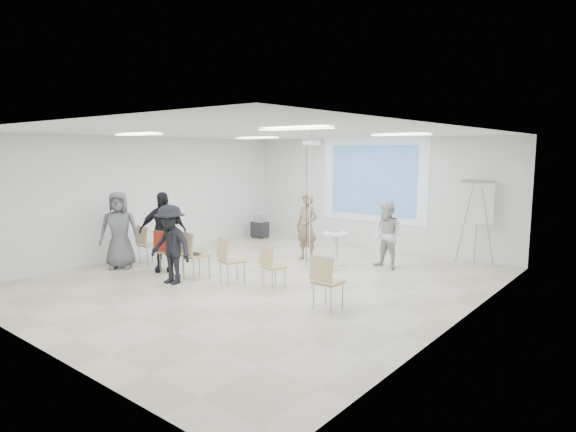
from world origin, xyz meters
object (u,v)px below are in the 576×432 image
Objects in this scene: chair_center at (228,257)px; chair_far_left at (147,242)px; audience_left at (163,226)px; player_left at (307,222)px; chair_right_inner at (271,264)px; av_cart at (260,227)px; pedestal_table at (336,246)px; chair_left_inner at (192,251)px; chair_left_mid at (168,249)px; laptop at (197,253)px; chair_right_far at (326,278)px; audience_mid at (170,239)px; audience_outer at (119,225)px; player_right at (387,232)px; flipchart_easel at (477,202)px.

chair_far_left is at bearing -159.35° from chair_center.
chair_far_left is 0.92m from audience_left.
player_left reaches higher than chair_right_inner.
audience_left is at bearing -155.92° from chair_center.
chair_right_inner is at bearing -49.36° from av_cart.
pedestal_table is at bearing -25.80° from av_cart.
chair_left_inner reaches higher than chair_far_left.
player_left is 2.60m from chair_right_inner.
chair_far_left is 2.71m from chair_center.
laptop is at bearing -0.81° from chair_left_mid.
chair_right_far is 3.21m from laptop.
audience_left is at bearing -158.18° from chair_right_inner.
chair_right_inner is 2.22× the size of laptop.
audience_mid is (-0.95, -0.67, 0.34)m from chair_center.
audience_outer is at bearing -153.95° from chair_right_inner.
chair_left_inner is at bearing -119.45° from player_right.
chair_left_mid is at bearing -149.71° from flipchart_easel.
audience_mid reaches higher than chair_left_mid.
pedestal_table is 0.95× the size of chair_right_inner.
audience_left is (-0.23, 0.05, 0.48)m from chair_left_mid.
audience_left is at bearing -79.51° from av_cart.
chair_right_far is at bearing -47.70° from player_left.
player_right is 3.32m from chair_right_far.
chair_left_mid is at bearing 12.23° from laptop.
chair_center is at bearing -145.41° from chair_right_inner.
chair_center is at bearing -38.79° from audience_left.
chair_right_inner is at bearing -133.51° from flipchart_easel.
player_left is 2.76m from chair_center.
chair_right_far is (2.38, -0.06, -0.01)m from chair_center.
chair_right_inner is at bearing -68.19° from player_left.
flipchart_easel is 2.89× the size of av_cart.
audience_mid is (0.98, -0.54, -0.11)m from audience_left.
chair_left_inner is 1.23× the size of chair_right_inner.
av_cart is at bearing -55.60° from laptop.
audience_left reaches higher than player_left.
flipchart_easel is at bearing 56.53° from player_right.
flipchart_easel reaches higher than laptop.
chair_right_far is at bearing 2.75° from chair_far_left.
chair_left_inner reaches higher than chair_right_inner.
chair_right_inner is 2.84m from audience_left.
audience_mid reaches higher than pedestal_table.
chair_center is at bearing -36.91° from audience_outer.
player_right is at bearing -121.34° from laptop.
player_right is at bearing 21.36° from pedestal_table.
player_right is 1.82× the size of chair_right_far.
player_left is 1.03× the size of audience_mid.
chair_far_left is 0.99× the size of chair_right_far.
pedestal_table is 3.80m from chair_left_mid.
chair_left_mid is 0.97× the size of chair_right_far.
chair_far_left is 1.02× the size of chair_left_mid.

